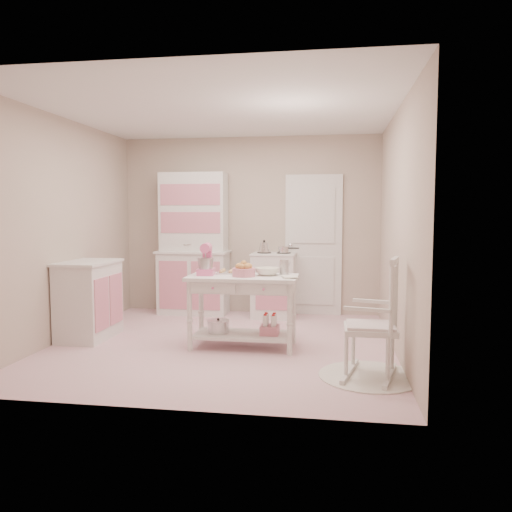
{
  "coord_description": "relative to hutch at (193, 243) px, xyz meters",
  "views": [
    {
      "loc": [
        1.22,
        -5.43,
        1.49
      ],
      "look_at": [
        0.32,
        0.43,
        0.98
      ],
      "focal_mm": 35.0,
      "sensor_mm": 36.0,
      "label": 1
    }
  ],
  "objects": [
    {
      "name": "base_cabinet",
      "position": [
        -0.83,
        -1.61,
        -0.58
      ],
      "size": [
        0.54,
        0.84,
        0.92
      ],
      "primitive_type": "cube",
      "color": "white",
      "rests_on": "ground"
    },
    {
      "name": "cookie_tray",
      "position": [
        0.9,
        -1.55,
        -0.23
      ],
      "size": [
        0.34,
        0.24,
        0.02
      ],
      "primitive_type": "cube",
      "color": "silver",
      "rests_on": "work_table"
    },
    {
      "name": "recipe_book",
      "position": [
        1.5,
        -1.85,
        -0.23
      ],
      "size": [
        0.21,
        0.24,
        0.02
      ],
      "primitive_type": "imported",
      "rotation": [
        0.0,
        0.0,
        0.29
      ],
      "color": "white",
      "rests_on": "work_table"
    },
    {
      "name": "rocking_chair",
      "position": [
        2.37,
        -2.55,
        -0.49
      ],
      "size": [
        0.63,
        0.81,
        1.1
      ],
      "primitive_type": "cube",
      "rotation": [
        0.0,
        0.0,
        -0.22
      ],
      "color": "white",
      "rests_on": "ground"
    },
    {
      "name": "mixing_bowl",
      "position": [
        1.31,
        -1.65,
        -0.2
      ],
      "size": [
        0.27,
        0.27,
        0.08
      ],
      "primitive_type": "imported",
      "color": "white",
      "rests_on": "work_table"
    },
    {
      "name": "hutch",
      "position": [
        0.0,
        0.0,
        0.0
      ],
      "size": [
        1.06,
        0.5,
        2.08
      ],
      "primitive_type": "cube",
      "color": "white",
      "rests_on": "ground"
    },
    {
      "name": "work_table",
      "position": [
        1.05,
        -1.73,
        -0.64
      ],
      "size": [
        1.2,
        0.6,
        0.8
      ],
      "primitive_type": "cube",
      "color": "white",
      "rests_on": "ground"
    },
    {
      "name": "bread_basket",
      "position": [
        1.07,
        -1.78,
        -0.19
      ],
      "size": [
        0.25,
        0.25,
        0.09
      ],
      "primitive_type": "cylinder",
      "color": "#D1788D",
      "rests_on": "work_table"
    },
    {
      "name": "door",
      "position": [
        1.75,
        0.21,
        -0.02
      ],
      "size": [
        0.82,
        0.05,
        2.04
      ],
      "primitive_type": "cube",
      "color": "white",
      "rests_on": "ground"
    },
    {
      "name": "room_shell",
      "position": [
        0.8,
        -1.66,
        0.61
      ],
      "size": [
        3.84,
        3.84,
        2.62
      ],
      "color": "pink",
      "rests_on": "ground"
    },
    {
      "name": "lace_rug",
      "position": [
        2.37,
        -2.55,
        -1.03
      ],
      "size": [
        0.92,
        0.92,
        0.01
      ],
      "primitive_type": "cylinder",
      "color": "white",
      "rests_on": "ground"
    },
    {
      "name": "stove",
      "position": [
        1.2,
        -0.05,
        -0.58
      ],
      "size": [
        0.62,
        0.57,
        0.92
      ],
      "primitive_type": "cube",
      "color": "white",
      "rests_on": "ground"
    },
    {
      "name": "stand_mixer",
      "position": [
        0.63,
        -1.71,
        -0.07
      ],
      "size": [
        0.23,
        0.3,
        0.34
      ],
      "primitive_type": "cube",
      "rotation": [
        0.0,
        0.0,
        0.1
      ],
      "color": "pink",
      "rests_on": "work_table"
    },
    {
      "name": "metal_pitcher",
      "position": [
        1.49,
        -1.57,
        -0.16
      ],
      "size": [
        0.1,
        0.1,
        0.17
      ],
      "primitive_type": "cylinder",
      "color": "silver",
      "rests_on": "work_table"
    }
  ]
}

